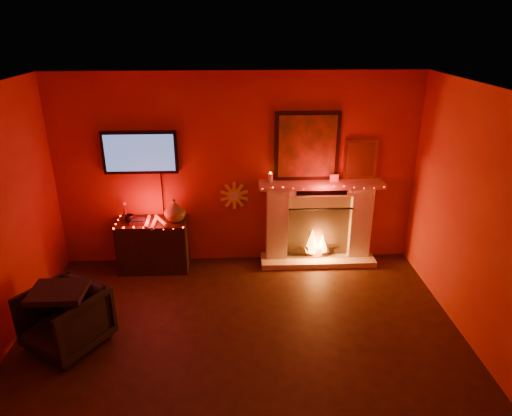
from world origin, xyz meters
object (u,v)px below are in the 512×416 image
at_px(fireplace, 318,215).
at_px(tv, 140,153).
at_px(sunburst_clock, 234,196).
at_px(armchair, 66,319).
at_px(console_table, 155,242).

relative_size(fireplace, tv, 1.76).
xyz_separation_m(fireplace, sunburst_clock, (-1.19, 0.09, 0.28)).
height_order(tv, armchair, tv).
distance_m(tv, armchair, 2.34).
distance_m(fireplace, tv, 2.61).
distance_m(fireplace, console_table, 2.34).
distance_m(sunburst_clock, console_table, 1.29).
bearing_deg(tv, fireplace, -1.50).
xyz_separation_m(fireplace, armchair, (-3.01, -1.79, -0.38)).
relative_size(sunburst_clock, console_table, 0.39).
bearing_deg(fireplace, armchair, -149.30).
xyz_separation_m(tv, sunburst_clock, (1.25, 0.03, -0.65)).
height_order(tv, sunburst_clock, tv).
xyz_separation_m(sunburst_clock, console_table, (-1.13, -0.22, -0.59)).
height_order(tv, console_table, tv).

